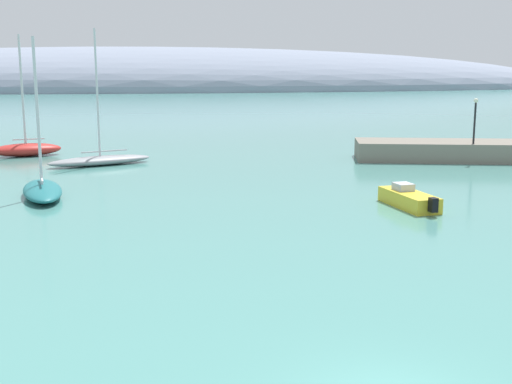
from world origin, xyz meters
TOP-DOWN VIEW (x-y plane):
  - distant_ridge at (-9.66, 211.58)m, footprint 308.80×76.24m
  - sailboat_teal_near_shore at (-11.87, 26.32)m, footprint 3.54×7.33m
  - sailboat_red_outer_mooring at (-16.14, 45.18)m, footprint 6.27×3.85m
  - sailboat_grey_end_of_line at (-9.44, 38.83)m, footprint 8.31×4.84m
  - motorboat_yellow_foreground at (8.53, 20.26)m, footprint 2.09×4.95m
  - harbor_lamp_post at (19.85, 35.22)m, footprint 0.36×0.36m

SIDE VIEW (x-z plane):
  - distant_ridge at x=-9.66m, z-range -13.82..13.82m
  - motorboat_yellow_foreground at x=8.53m, z-range -0.16..1.07m
  - sailboat_grey_end_of_line at x=-9.44m, z-range -4.75..5.70m
  - sailboat_teal_near_shore at x=-11.87m, z-range -4.17..5.14m
  - sailboat_red_outer_mooring at x=-16.14m, z-range -4.46..5.78m
  - harbor_lamp_post at x=19.85m, z-range 2.02..5.62m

